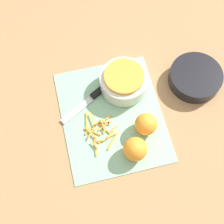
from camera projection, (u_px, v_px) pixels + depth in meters
name	position (u px, v px, depth m)	size (l,w,h in m)	color
ground_plane	(112.00, 116.00, 1.10)	(4.00, 4.00, 0.00)	#9E754C
cutting_board	(112.00, 116.00, 1.10)	(0.43, 0.35, 0.01)	#84B793
bowl_speckled	(124.00, 81.00, 1.11)	(0.17, 0.17, 0.08)	silver
bowl_dark	(195.00, 78.00, 1.14)	(0.19, 0.19, 0.05)	black
knife	(96.00, 94.00, 1.13)	(0.13, 0.21, 0.02)	black
orange_left	(146.00, 124.00, 1.04)	(0.08, 0.08, 0.08)	orange
orange_right	(135.00, 149.00, 1.01)	(0.08, 0.08, 0.08)	orange
peel_pile	(99.00, 131.00, 1.07)	(0.16, 0.11, 0.01)	orange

